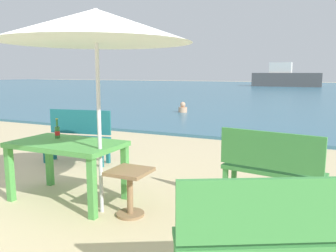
{
  "coord_description": "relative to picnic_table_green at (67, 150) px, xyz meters",
  "views": [
    {
      "loc": [
        2.53,
        -2.87,
        1.62
      ],
      "look_at": [
        -0.19,
        3.0,
        0.6
      ],
      "focal_mm": 36.31,
      "sensor_mm": 36.0,
      "label": 1
    }
  ],
  "objects": [
    {
      "name": "ground_plane",
      "position": [
        0.39,
        -0.39,
        -0.65
      ],
      "size": [
        120.0,
        120.0,
        0.0
      ],
      "primitive_type": "plane",
      "color": "beige"
    },
    {
      "name": "sea_water",
      "position": [
        0.39,
        29.61,
        -0.61
      ],
      "size": [
        120.0,
        50.0,
        0.08
      ],
      "primitive_type": "cube",
      "color": "#386B84",
      "rests_on": "ground_plane"
    },
    {
      "name": "picnic_table_green",
      "position": [
        0.0,
        0.0,
        0.0
      ],
      "size": [
        1.4,
        0.8,
        0.76
      ],
      "color": "#4C9E47",
      "rests_on": "ground_plane"
    },
    {
      "name": "beer_bottle_amber",
      "position": [
        -0.27,
        0.14,
        0.2
      ],
      "size": [
        0.07,
        0.07,
        0.26
      ],
      "color": "#2D662D",
      "rests_on": "picnic_table_green"
    },
    {
      "name": "patio_umbrella",
      "position": [
        0.62,
        -0.14,
        1.47
      ],
      "size": [
        2.1,
        2.1,
        2.3
      ],
      "color": "silver",
      "rests_on": "ground_plane"
    },
    {
      "name": "side_table_wood",
      "position": [
        0.97,
        -0.08,
        -0.3
      ],
      "size": [
        0.44,
        0.44,
        0.54
      ],
      "color": "olive",
      "rests_on": "ground_plane"
    },
    {
      "name": "bench_teal_center",
      "position": [
        -1.11,
        1.54,
        -0.11
      ],
      "size": [
        1.25,
        0.57,
        0.95
      ],
      "color": "#196066",
      "rests_on": "ground_plane"
    },
    {
      "name": "bench_green_left",
      "position": [
        2.58,
        -0.99,
        -0.11
      ],
      "size": [
        1.23,
        0.88,
        0.95
      ],
      "color": "#3D8C42",
      "rests_on": "ground_plane"
    },
    {
      "name": "bench_green_right",
      "position": [
        2.39,
        0.81,
        -0.11
      ],
      "size": [
        1.24,
        0.54,
        0.95
      ],
      "color": "#3D8C42",
      "rests_on": "ground_plane"
    },
    {
      "name": "swimmer_person",
      "position": [
        -2.12,
        8.96,
        -0.41
      ],
      "size": [
        0.34,
        0.34,
        0.41
      ],
      "color": "tan",
      "rests_on": "sea_water"
    },
    {
      "name": "boat_sailboat",
      "position": [
        -1.28,
        36.76,
        0.38
      ],
      "size": [
        7.27,
        1.98,
        2.64
      ],
      "color": "#4C4C4C",
      "rests_on": "sea_water"
    }
  ]
}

